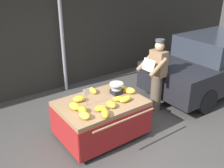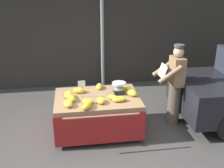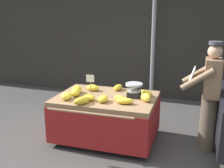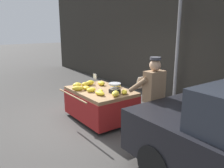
{
  "view_description": "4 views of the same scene",
  "coord_description": "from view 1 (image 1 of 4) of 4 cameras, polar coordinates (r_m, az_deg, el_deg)",
  "views": [
    {
      "loc": [
        -2.19,
        -3.16,
        3.09
      ],
      "look_at": [
        0.46,
        0.51,
        1.04
      ],
      "focal_mm": 40.79,
      "sensor_mm": 36.0,
      "label": 1
    },
    {
      "loc": [
        -0.27,
        -4.33,
        2.93
      ],
      "look_at": [
        0.44,
        0.4,
        1.04
      ],
      "focal_mm": 43.46,
      "sensor_mm": 36.0,
      "label": 2
    },
    {
      "loc": [
        1.54,
        -3.63,
        2.14
      ],
      "look_at": [
        0.29,
        0.37,
        1.02
      ],
      "focal_mm": 43.85,
      "sensor_mm": 36.0,
      "label": 3
    },
    {
      "loc": [
        4.6,
        -2.44,
        2.22
      ],
      "look_at": [
        0.52,
        0.55,
        0.97
      ],
      "focal_mm": 36.16,
      "sensor_mm": 36.0,
      "label": 4
    }
  ],
  "objects": [
    {
      "name": "banana_bunch_3",
      "position": [
        4.42,
        -1.54,
        -6.54
      ],
      "size": [
        0.25,
        0.32,
        0.12
      ],
      "primitive_type": "ellipsoid",
      "rotation": [
        0.0,
        0.0,
        2.65
      ],
      "color": "gold",
      "rests_on": "banana_cart"
    },
    {
      "name": "banana_cart",
      "position": [
        5.01,
        -2.49,
        -6.01
      ],
      "size": [
        1.66,
        1.37,
        0.77
      ],
      "color": "#93704C",
      "rests_on": "ground"
    },
    {
      "name": "banana_bunch_7",
      "position": [
        4.58,
        -2.62,
        -5.46
      ],
      "size": [
        0.25,
        0.21,
        0.1
      ],
      "primitive_type": "ellipsoid",
      "rotation": [
        0.0,
        0.0,
        1.31
      ],
      "color": "gold",
      "rests_on": "banana_cart"
    },
    {
      "name": "parked_car",
      "position": [
        7.5,
        21.73,
        4.39
      ],
      "size": [
        3.92,
        1.79,
        1.51
      ],
      "color": "black",
      "rests_on": "ground"
    },
    {
      "name": "banana_bunch_1",
      "position": [
        4.9,
        1.4,
        -3.36
      ],
      "size": [
        0.24,
        0.2,
        0.1
      ],
      "primitive_type": "ellipsoid",
      "rotation": [
        0.0,
        0.0,
        1.07
      ],
      "color": "yellow",
      "rests_on": "banana_cart"
    },
    {
      "name": "banana_bunch_2",
      "position": [
        4.56,
        -6.72,
        -5.68
      ],
      "size": [
        0.14,
        0.22,
        0.11
      ],
      "primitive_type": "ellipsoid",
      "rotation": [
        0.0,
        0.0,
        0.01
      ],
      "color": "gold",
      "rests_on": "banana_cart"
    },
    {
      "name": "street_pole",
      "position": [
        6.76,
        -11.07,
        10.31
      ],
      "size": [
        0.09,
        0.09,
        3.01
      ],
      "primitive_type": "cylinder",
      "color": "gray",
      "rests_on": "ground"
    },
    {
      "name": "banana_bunch_0",
      "position": [
        5.2,
        3.96,
        -1.48
      ],
      "size": [
        0.25,
        0.28,
        0.13
      ],
      "primitive_type": "ellipsoid",
      "rotation": [
        0.0,
        0.0,
        0.58
      ],
      "color": "yellow",
      "rests_on": "banana_cart"
    },
    {
      "name": "banana_bunch_9",
      "position": [
        4.66,
        -8.37,
        -4.95
      ],
      "size": [
        0.19,
        0.26,
        0.12
      ],
      "primitive_type": "ellipsoid",
      "rotation": [
        0.0,
        0.0,
        0.13
      ],
      "color": "yellow",
      "rests_on": "banana_cart"
    },
    {
      "name": "banana_bunch_4",
      "position": [
        4.7,
        -0.17,
        -4.62
      ],
      "size": [
        0.16,
        0.24,
        0.1
      ],
      "primitive_type": "ellipsoid",
      "rotation": [
        0.0,
        0.0,
        3.09
      ],
      "color": "yellow",
      "rests_on": "banana_cart"
    },
    {
      "name": "banana_bunch_6",
      "position": [
        4.38,
        -6.16,
        -7.0
      ],
      "size": [
        0.17,
        0.25,
        0.12
      ],
      "primitive_type": "ellipsoid",
      "rotation": [
        0.0,
        0.0,
        0.08
      ],
      "color": "yellow",
      "rests_on": "banana_cart"
    },
    {
      "name": "banana_bunch_5",
      "position": [
        4.92,
        -7.45,
        -3.33
      ],
      "size": [
        0.26,
        0.21,
        0.11
      ],
      "primitive_type": "ellipsoid",
      "rotation": [
        0.0,
        0.0,
        1.39
      ],
      "color": "yellow",
      "rests_on": "banana_cart"
    },
    {
      "name": "price_sign",
      "position": [
        4.68,
        -5.74,
        -2.12
      ],
      "size": [
        0.14,
        0.01,
        0.34
      ],
      "color": "#997A51",
      "rests_on": "banana_cart"
    },
    {
      "name": "back_wall",
      "position": [
        6.82,
        -17.03,
        13.7
      ],
      "size": [
        16.0,
        0.24,
        3.9
      ],
      "primitive_type": "cube",
      "color": "#2D2B26",
      "rests_on": "ground"
    },
    {
      "name": "banana_bunch_11",
      "position": [
        4.89,
        3.03,
        -3.42
      ],
      "size": [
        0.28,
        0.18,
        0.09
      ],
      "primitive_type": "ellipsoid",
      "rotation": [
        0.0,
        0.0,
        1.7
      ],
      "color": "yellow",
      "rests_on": "banana_cart"
    },
    {
      "name": "vendor_person",
      "position": [
        5.89,
        10.01,
        1.87
      ],
      "size": [
        0.58,
        0.51,
        1.71
      ],
      "color": "brown",
      "rests_on": "ground"
    },
    {
      "name": "banana_bunch_10",
      "position": [
        5.24,
        -4.29,
        -1.45
      ],
      "size": [
        0.15,
        0.28,
        0.1
      ],
      "primitive_type": "ellipsoid",
      "rotation": [
        0.0,
        0.0,
        2.99
      ],
      "color": "yellow",
      "rests_on": "banana_cart"
    },
    {
      "name": "banana_bunch_8",
      "position": [
        5.38,
        1.76,
        -0.69
      ],
      "size": [
        0.26,
        0.25,
        0.09
      ],
      "primitive_type": "ellipsoid",
      "rotation": [
        0.0,
        0.0,
        0.9
      ],
      "color": "yellow",
      "rests_on": "banana_cart"
    },
    {
      "name": "ground_plane",
      "position": [
        4.93,
        -0.86,
        -14.45
      ],
      "size": [
        60.0,
        60.0,
        0.0
      ],
      "primitive_type": "plane",
      "color": "#423F3D"
    },
    {
      "name": "weighing_scale",
      "position": [
        5.16,
        0.99,
        -1.0
      ],
      "size": [
        0.28,
        0.28,
        0.23
      ],
      "color": "black",
      "rests_on": "banana_cart"
    }
  ]
}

